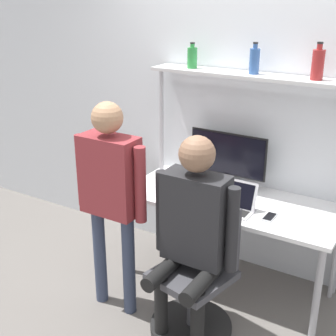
# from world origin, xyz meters

# --- Properties ---
(ground_plane) EXTENTS (12.00, 12.00, 0.00)m
(ground_plane) POSITION_xyz_m (0.00, 0.00, 0.00)
(ground_plane) COLOR slate
(wall_back) EXTENTS (8.00, 0.06, 2.70)m
(wall_back) POSITION_xyz_m (0.00, 0.75, 1.35)
(wall_back) COLOR silver
(wall_back) RESTS_ON ground_plane
(desk) EXTENTS (1.63, 0.70, 0.73)m
(desk) POSITION_xyz_m (0.00, 0.37, 0.65)
(desk) COLOR white
(desk) RESTS_ON ground_plane
(shelf_unit) EXTENTS (1.55, 0.24, 1.63)m
(shelf_unit) POSITION_xyz_m (0.00, 0.59, 1.37)
(shelf_unit) COLOR silver
(shelf_unit) RESTS_ON ground_plane
(monitor) EXTENTS (0.63, 0.18, 0.44)m
(monitor) POSITION_xyz_m (-0.15, 0.59, 0.97)
(monitor) COLOR black
(monitor) RESTS_ON desk
(laptop) EXTENTS (0.33, 0.21, 0.20)m
(laptop) POSITION_xyz_m (0.07, 0.22, 0.78)
(laptop) COLOR silver
(laptop) RESTS_ON desk
(cell_phone) EXTENTS (0.07, 0.15, 0.01)m
(cell_phone) POSITION_xyz_m (0.35, 0.23, 0.73)
(cell_phone) COLOR silver
(cell_phone) RESTS_ON desk
(office_chair) EXTENTS (0.56, 0.56, 0.92)m
(office_chair) POSITION_xyz_m (0.04, -0.26, 0.28)
(office_chair) COLOR black
(office_chair) RESTS_ON ground_plane
(person_seated) EXTENTS (0.58, 0.47, 1.40)m
(person_seated) POSITION_xyz_m (0.03, -0.30, 0.83)
(person_seated) COLOR black
(person_seated) RESTS_ON ground_plane
(person_standing) EXTENTS (0.57, 0.21, 1.54)m
(person_standing) POSITION_xyz_m (-0.58, -0.34, 0.98)
(person_standing) COLOR #38425B
(person_standing) RESTS_ON ground_plane
(bottle_red) EXTENTS (0.08, 0.08, 0.25)m
(bottle_red) POSITION_xyz_m (0.47, 0.59, 1.74)
(bottle_red) COLOR maroon
(bottle_red) RESTS_ON shelf_unit
(bottle_green) EXTENTS (0.08, 0.08, 0.19)m
(bottle_green) POSITION_xyz_m (-0.48, 0.59, 1.72)
(bottle_green) COLOR #2D8C3F
(bottle_green) RESTS_ON shelf_unit
(bottle_blue) EXTENTS (0.07, 0.07, 0.22)m
(bottle_blue) POSITION_xyz_m (0.03, 0.59, 1.73)
(bottle_blue) COLOR #335999
(bottle_blue) RESTS_ON shelf_unit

